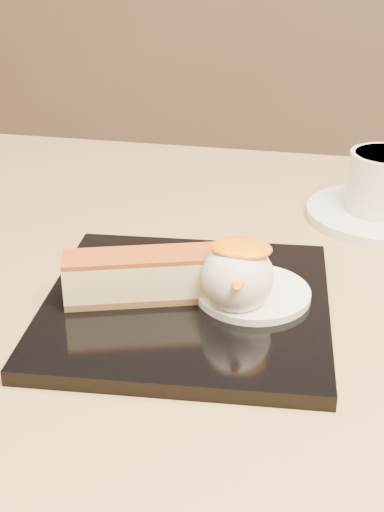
% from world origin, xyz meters
% --- Properties ---
extents(table, '(0.80, 0.80, 0.72)m').
position_xyz_m(table, '(0.00, 0.00, 0.56)').
color(table, black).
rests_on(table, ground).
extents(dessert_plate, '(0.24, 0.24, 0.01)m').
position_xyz_m(dessert_plate, '(-0.03, -0.01, 0.73)').
color(dessert_plate, black).
rests_on(dessert_plate, table).
extents(cheesecake, '(0.12, 0.07, 0.04)m').
position_xyz_m(cheesecake, '(-0.07, -0.02, 0.75)').
color(cheesecake, brown).
rests_on(cheesecake, dessert_plate).
extents(cream_smear, '(0.09, 0.09, 0.01)m').
position_xyz_m(cream_smear, '(0.02, 0.00, 0.73)').
color(cream_smear, white).
rests_on(cream_smear, dessert_plate).
extents(ice_cream_scoop, '(0.05, 0.05, 0.05)m').
position_xyz_m(ice_cream_scoop, '(0.01, -0.02, 0.76)').
color(ice_cream_scoop, white).
rests_on(ice_cream_scoop, cream_smear).
extents(mango_sauce, '(0.05, 0.03, 0.01)m').
position_xyz_m(mango_sauce, '(0.01, -0.02, 0.78)').
color(mango_sauce, orange).
rests_on(mango_sauce, ice_cream_scoop).
extents(mint_sprig, '(0.03, 0.02, 0.00)m').
position_xyz_m(mint_sprig, '(-0.01, 0.02, 0.74)').
color(mint_sprig, '#2B8333').
rests_on(mint_sprig, cream_smear).
extents(saucer, '(0.15, 0.15, 0.01)m').
position_xyz_m(saucer, '(0.12, 0.21, 0.72)').
color(saucer, white).
rests_on(saucer, table).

